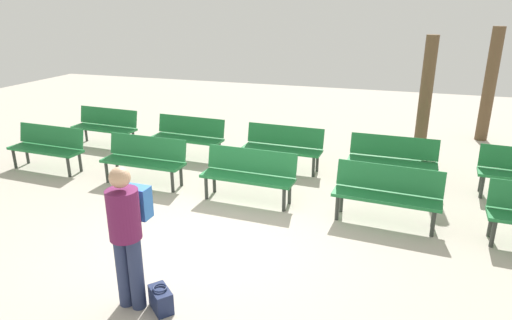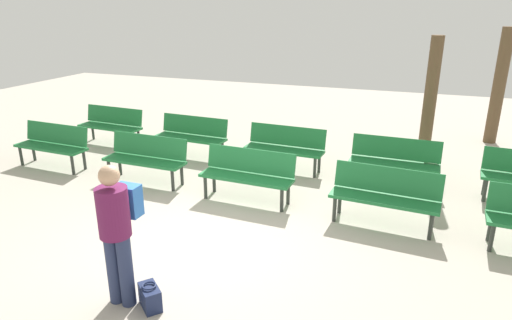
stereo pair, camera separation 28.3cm
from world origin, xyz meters
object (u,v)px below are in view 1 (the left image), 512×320
(bench_r1_c3, at_px, (393,157))
(tree_1, at_px, (490,85))
(bench_r0_c1, at_px, (145,157))
(visitor_with_backpack, at_px, (127,229))
(bench_r1_c1, at_px, (189,135))
(tree_0, at_px, (425,102))
(bench_r0_c3, at_px, (387,191))
(bench_r1_c0, at_px, (106,125))
(bench_r0_c2, at_px, (249,172))
(bench_r1_c2, at_px, (283,145))
(handbag, at_px, (161,299))
(bench_r0_c0, at_px, (48,145))

(bench_r1_c3, xyz_separation_m, tree_1, (2.05, 3.65, 0.86))
(bench_r0_c1, distance_m, visitor_with_backpack, 3.72)
(bench_r1_c1, height_order, tree_0, tree_0)
(bench_r0_c1, xyz_separation_m, bench_r1_c3, (4.40, 1.43, 0.00))
(tree_0, xyz_separation_m, tree_1, (1.54, 2.35, 0.04))
(bench_r1_c3, bearing_deg, bench_r0_c1, -160.36)
(bench_r0_c3, height_order, tree_0, tree_0)
(bench_r0_c3, height_order, tree_1, tree_1)
(bench_r0_c1, bearing_deg, visitor_with_backpack, -59.49)
(bench_r1_c3, height_order, tree_0, tree_0)
(bench_r1_c0, bearing_deg, bench_r0_c1, -36.72)
(tree_1, bearing_deg, bench_r0_c2, -129.76)
(bench_r0_c2, relative_size, visitor_with_backpack, 0.98)
(bench_r1_c0, bearing_deg, tree_1, 24.29)
(bench_r0_c3, xyz_separation_m, tree_0, (0.54, 3.00, 0.82))
(visitor_with_backpack, bearing_deg, bench_r1_c3, -118.33)
(bench_r0_c1, relative_size, bench_r1_c2, 0.99)
(bench_r1_c1, distance_m, bench_r1_c3, 4.31)
(bench_r1_c1, bearing_deg, bench_r1_c0, 178.96)
(bench_r1_c3, bearing_deg, tree_0, 70.06)
(handbag, bearing_deg, visitor_with_backpack, 178.72)
(bench_r0_c1, xyz_separation_m, visitor_with_backpack, (1.79, -3.24, 0.43))
(bench_r1_c1, height_order, bench_r1_c2, same)
(tree_0, distance_m, visitor_with_backpack, 6.75)
(bench_r0_c0, distance_m, bench_r1_c2, 4.77)
(bench_r0_c1, height_order, bench_r1_c1, same)
(bench_r0_c3, bearing_deg, bench_r1_c3, 93.57)
(bench_r0_c1, bearing_deg, bench_r1_c3, 19.67)
(bench_r0_c2, distance_m, bench_r0_c3, 2.27)
(bench_r1_c2, xyz_separation_m, visitor_with_backpack, (-0.47, -4.78, 0.43))
(bench_r0_c0, distance_m, bench_r1_c1, 2.85)
(bench_r0_c1, relative_size, tree_1, 0.59)
(bench_r0_c0, height_order, tree_1, tree_1)
(bench_r1_c2, distance_m, visitor_with_backpack, 4.82)
(bench_r0_c3, relative_size, handbag, 4.54)
(bench_r0_c1, relative_size, handbag, 4.48)
(bench_r1_c1, bearing_deg, bench_r0_c0, -143.02)
(bench_r1_c2, xyz_separation_m, tree_0, (2.65, 1.19, 0.82))
(bench_r0_c2, distance_m, bench_r1_c2, 1.69)
(tree_1, bearing_deg, bench_r0_c1, -141.75)
(tree_1, distance_m, visitor_with_backpack, 9.54)
(tree_1, relative_size, handbag, 7.58)
(bench_r0_c2, bearing_deg, tree_1, 52.83)
(bench_r1_c3, xyz_separation_m, visitor_with_backpack, (-2.61, -4.67, 0.43))
(bench_r1_c3, relative_size, visitor_with_backpack, 0.98)
(bench_r1_c2, relative_size, tree_1, 0.59)
(bench_r0_c3, relative_size, bench_r1_c2, 1.01)
(bench_r0_c3, relative_size, bench_r1_c1, 1.00)
(handbag, bearing_deg, bench_r1_c0, 130.20)
(tree_1, bearing_deg, bench_r0_c3, -111.20)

